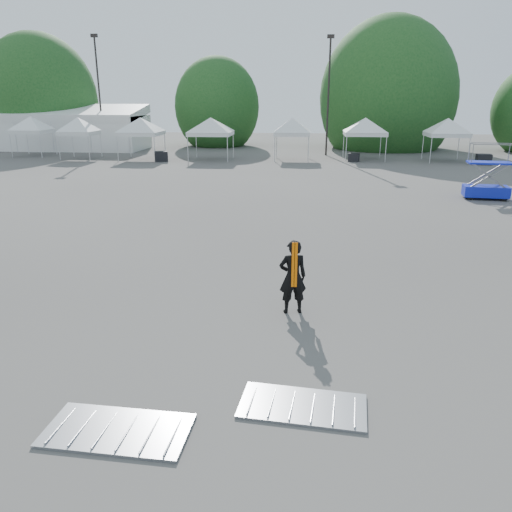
{
  "coord_description": "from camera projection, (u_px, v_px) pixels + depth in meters",
  "views": [
    {
      "loc": [
        1.23,
        -12.94,
        4.89
      ],
      "look_at": [
        0.13,
        -1.76,
        1.3
      ],
      "focal_mm": 35.0,
      "sensor_mm": 36.0,
      "label": 1
    }
  ],
  "objects": [
    {
      "name": "crate_mid",
      "position": [
        354.0,
        158.0,
        39.43
      ],
      "size": [
        0.95,
        0.81,
        0.65
      ],
      "primitive_type": "cube",
      "rotation": [
        0.0,
        0.0,
        -0.21
      ],
      "color": "black",
      "rests_on": "ground"
    },
    {
      "name": "tent_a",
      "position": [
        31.0,
        120.0,
        42.43
      ],
      "size": [
        4.0,
        4.0,
        3.88
      ],
      "color": "silver",
      "rests_on": "ground"
    },
    {
      "name": "light_pole_east",
      "position": [
        329.0,
        89.0,
        42.24
      ],
      "size": [
        0.6,
        0.25,
        9.8
      ],
      "color": "black",
      "rests_on": "ground"
    },
    {
      "name": "crate_east",
      "position": [
        484.0,
        159.0,
        37.62
      ],
      "size": [
        1.06,
        0.85,
        0.8
      ],
      "primitive_type": "cube",
      "rotation": [
        0.0,
        0.0,
        -0.05
      ],
      "color": "black",
      "rests_on": "ground"
    },
    {
      "name": "tent_e",
      "position": [
        292.0,
        121.0,
        39.79
      ],
      "size": [
        4.03,
        4.03,
        3.88
      ],
      "color": "silver",
      "rests_on": "ground"
    },
    {
      "name": "tent_f",
      "position": [
        366.0,
        121.0,
        39.84
      ],
      "size": [
        4.61,
        4.61,
        3.88
      ],
      "color": "silver",
      "rests_on": "ground"
    },
    {
      "name": "ground",
      "position": [
        257.0,
        281.0,
        13.86
      ],
      "size": [
        120.0,
        120.0,
        0.0
      ],
      "primitive_type": "plane",
      "color": "#474442",
      "rests_on": "ground"
    },
    {
      "name": "tent_g",
      "position": [
        448.0,
        122.0,
        38.8
      ],
      "size": [
        4.29,
        4.29,
        3.88
      ],
      "color": "silver",
      "rests_on": "ground"
    },
    {
      "name": "barrier_left",
      "position": [
        117.0,
        430.0,
        7.61
      ],
      "size": [
        2.25,
        1.2,
        0.07
      ],
      "rotation": [
        0.0,
        0.0,
        -0.05
      ],
      "color": "#989A9F",
      "rests_on": "ground"
    },
    {
      "name": "light_pole_west",
      "position": [
        99.0,
        87.0,
        46.02
      ],
      "size": [
        0.6,
        0.25,
        10.3
      ],
      "color": "black",
      "rests_on": "ground"
    },
    {
      "name": "tent_d",
      "position": [
        211.0,
        121.0,
        39.88
      ],
      "size": [
        4.74,
        4.74,
        3.88
      ],
      "color": "silver",
      "rests_on": "ground"
    },
    {
      "name": "tree_mid_e",
      "position": [
        387.0,
        98.0,
        48.53
      ],
      "size": [
        5.12,
        5.12,
        7.79
      ],
      "color": "#382314",
      "rests_on": "ground"
    },
    {
      "name": "tree_far_w",
      "position": [
        40.0,
        101.0,
        50.94
      ],
      "size": [
        4.8,
        4.8,
        7.3
      ],
      "color": "#382314",
      "rests_on": "ground"
    },
    {
      "name": "barrier_mid",
      "position": [
        303.0,
        406.0,
        8.22
      ],
      "size": [
        2.16,
        1.23,
        0.07
      ],
      "rotation": [
        0.0,
        0.0,
        -0.1
      ],
      "color": "#989A9F",
      "rests_on": "ground"
    },
    {
      "name": "scissor_lift",
      "position": [
        488.0,
        171.0,
        24.64
      ],
      "size": [
        2.22,
        1.29,
        2.73
      ],
      "rotation": [
        0.0,
        0.0,
        -0.12
      ],
      "color": "#0C15A1",
      "rests_on": "ground"
    },
    {
      "name": "tent_b",
      "position": [
        78.0,
        121.0,
        40.59
      ],
      "size": [
        3.81,
        3.81,
        3.88
      ],
      "color": "silver",
      "rests_on": "ground"
    },
    {
      "name": "tree_mid_w",
      "position": [
        217.0,
        107.0,
        51.34
      ],
      "size": [
        4.16,
        4.16,
        6.33
      ],
      "color": "#382314",
      "rests_on": "ground"
    },
    {
      "name": "man",
      "position": [
        293.0,
        277.0,
        11.6
      ],
      "size": [
        0.73,
        0.57,
        1.78
      ],
      "rotation": [
        0.0,
        0.0,
        3.37
      ],
      "color": "black",
      "rests_on": "ground"
    },
    {
      "name": "crate_west",
      "position": [
        161.0,
        156.0,
        39.53
      ],
      "size": [
        1.22,
        1.08,
        0.79
      ],
      "primitive_type": "cube",
      "rotation": [
        0.0,
        0.0,
        0.33
      ],
      "color": "black",
      "rests_on": "ground"
    },
    {
      "name": "marquee",
      "position": [
        67.0,
        128.0,
        48.5
      ],
      "size": [
        15.0,
        6.25,
        4.23
      ],
      "color": "white",
      "rests_on": "ground"
    },
    {
      "name": "tent_c",
      "position": [
        140.0,
        121.0,
        40.05
      ],
      "size": [
        4.53,
        4.53,
        3.88
      ],
      "color": "silver",
      "rests_on": "ground"
    }
  ]
}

